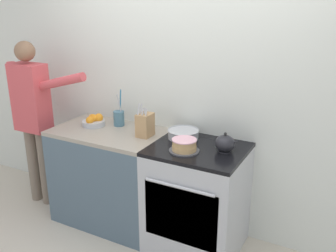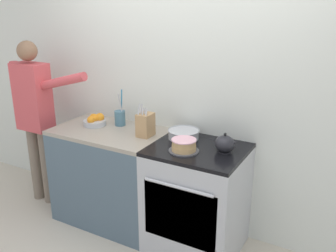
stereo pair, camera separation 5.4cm
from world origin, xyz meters
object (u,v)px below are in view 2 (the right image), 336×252
(tea_kettle, at_px, (225,144))
(mixing_bowl, at_px, (184,134))
(layer_cake, at_px, (184,146))
(knife_block, at_px, (145,125))
(utensil_crock, at_px, (120,117))
(fruit_bowl, at_px, (95,121))
(person_baker, at_px, (35,110))
(stove_range, at_px, (196,198))

(tea_kettle, distance_m, mixing_bowl, 0.42)
(mixing_bowl, bearing_deg, layer_cake, -62.61)
(layer_cake, relative_size, tea_kettle, 1.25)
(knife_block, relative_size, utensil_crock, 0.85)
(utensil_crock, height_order, fruit_bowl, utensil_crock)
(utensil_crock, relative_size, person_baker, 0.21)
(fruit_bowl, distance_m, person_baker, 0.66)
(tea_kettle, relative_size, fruit_bowl, 0.90)
(fruit_bowl, bearing_deg, knife_block, -1.21)
(utensil_crock, bearing_deg, tea_kettle, -6.73)
(knife_block, xyz_separation_m, fruit_bowl, (-0.56, 0.01, -0.06))
(knife_block, distance_m, person_baker, 1.21)
(tea_kettle, xyz_separation_m, fruit_bowl, (-1.28, 0.01, -0.02))
(stove_range, xyz_separation_m, layer_cake, (-0.07, -0.11, 0.50))
(layer_cake, height_order, utensil_crock, utensil_crock)
(fruit_bowl, bearing_deg, person_baker, -169.56)
(mixing_bowl, distance_m, person_baker, 1.53)
(stove_range, bearing_deg, utensil_crock, 169.68)
(mixing_bowl, bearing_deg, stove_range, -34.93)
(stove_range, bearing_deg, fruit_bowl, 177.67)
(utensil_crock, relative_size, fruit_bowl, 1.64)
(mixing_bowl, relative_size, utensil_crock, 0.78)
(stove_range, distance_m, utensil_crock, 1.02)
(stove_range, height_order, person_baker, person_baker)
(stove_range, xyz_separation_m, person_baker, (-1.71, -0.08, 0.54))
(stove_range, height_order, tea_kettle, tea_kettle)
(utensil_crock, bearing_deg, stove_range, -10.32)
(mixing_bowl, distance_m, fruit_bowl, 0.87)
(layer_cake, xyz_separation_m, mixing_bowl, (-0.13, 0.25, -0.01))
(stove_range, bearing_deg, mixing_bowl, 145.07)
(stove_range, height_order, utensil_crock, utensil_crock)
(utensil_crock, bearing_deg, knife_block, -19.40)
(utensil_crock, bearing_deg, person_baker, -164.67)
(tea_kettle, bearing_deg, knife_block, 179.91)
(stove_range, height_order, layer_cake, layer_cake)
(tea_kettle, xyz_separation_m, mixing_bowl, (-0.41, 0.11, -0.03))
(stove_range, relative_size, mixing_bowl, 3.37)
(utensil_crock, distance_m, fruit_bowl, 0.23)
(knife_block, height_order, fruit_bowl, knife_block)
(layer_cake, bearing_deg, mixing_bowl, 117.39)
(stove_range, xyz_separation_m, tea_kettle, (0.21, 0.03, 0.51))
(knife_block, xyz_separation_m, person_baker, (-1.20, -0.11, -0.02))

